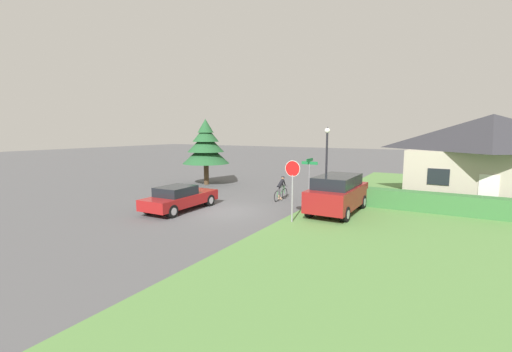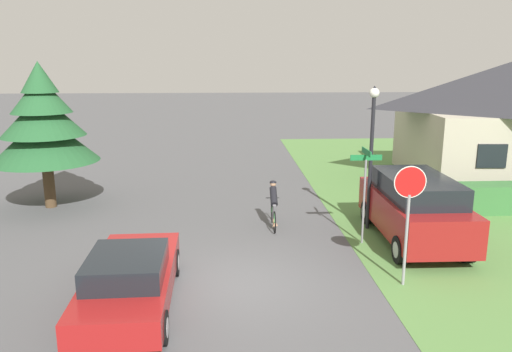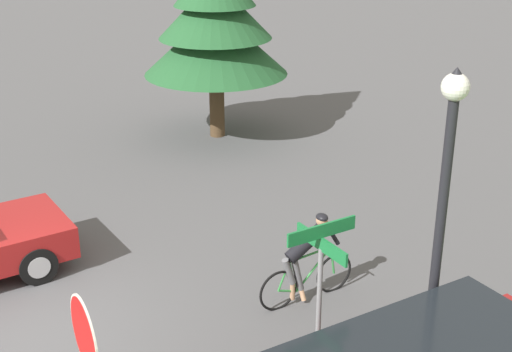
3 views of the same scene
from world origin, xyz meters
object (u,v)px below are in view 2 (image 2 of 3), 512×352
Objects in this scene: cyclist at (273,205)px; parked_suv_right at (414,207)px; cottage_house at (512,119)px; stop_sign at (409,202)px; sedan_left_lane at (130,279)px; street_name_sign at (365,179)px; conifer_tall_near at (43,124)px; street_lamp at (372,139)px.

parked_suv_right reaches higher than cyclist.
stop_sign is (-8.27, -10.30, -0.66)m from cottage_house.
sedan_left_lane is (-14.50, -11.07, -2.05)m from cottage_house.
sedan_left_lane is 7.07m from street_name_sign.
stop_sign is (6.23, 0.78, 1.40)m from sedan_left_lane.
cottage_house is at bearing -54.09° from sedan_left_lane.
parked_suv_right is 0.94× the size of conifer_tall_near.
street_lamp is at bearing -92.17° from stop_sign.
sedan_left_lane is at bearing 8.63° from stop_sign.
parked_suv_right is 1.09× the size of street_lamp.
cottage_house is 1.83× the size of conifer_tall_near.
cyclist is 0.39× the size of street_lamp.
stop_sign is at bearing 156.74° from parked_suv_right.
parked_suv_right is (7.51, 3.67, 0.36)m from sedan_left_lane.
sedan_left_lane is at bearing -149.30° from street_name_sign.
sedan_left_lane is at bearing -143.39° from street_lamp.
street_lamp is (2.96, -0.32, 2.15)m from cyclist.
conifer_tall_near is (-11.84, 4.16, 2.00)m from parked_suv_right.
street_lamp is (0.26, 4.05, 0.81)m from stop_sign.
cyclist is (-10.97, -5.93, -1.99)m from cottage_house.
conifer_tall_near is (-10.57, 7.05, 0.97)m from stop_sign.
conifer_tall_near is at bearing -32.19° from stop_sign.
cottage_house reaches higher than street_lamp.
cottage_house is 5.39× the size of cyclist.
street_name_sign is at bearing -60.76° from sedan_left_lane.
street_name_sign is at bearing -83.37° from stop_sign.
sedan_left_lane is 6.43m from stop_sign.
street_lamp is at bearing 42.04° from parked_suv_right.
cyclist is (3.53, 5.15, 0.06)m from sedan_left_lane.
street_name_sign reaches higher than sedan_left_lane.
sedan_left_lane is 8.37m from parked_suv_right.
street_name_sign is (-0.25, 2.77, -0.14)m from stop_sign.
parked_suv_right is 12.71m from conifer_tall_near.
cottage_house is at bearing 41.43° from street_name_sign.
cyclist is 0.61× the size of stop_sign.
street_lamp is 0.86× the size of conifer_tall_near.
cottage_house is at bearing 37.96° from street_lamp.
cyclist is at bearing -18.82° from conifer_tall_near.
parked_suv_right is at bearing -129.71° from cottage_house.
street_lamp is 11.24m from conifer_tall_near.
street_lamp is at bearing -54.84° from sedan_left_lane.
street_lamp is at bearing 68.15° from street_name_sign.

